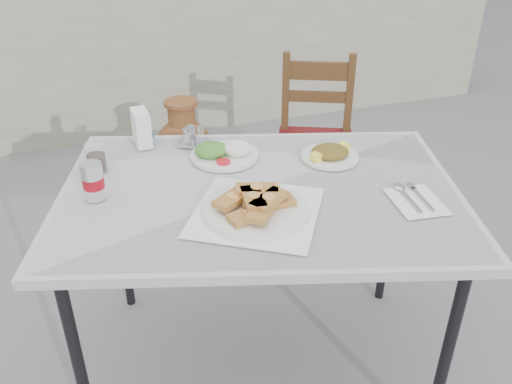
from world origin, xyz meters
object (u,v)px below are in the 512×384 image
object	(u,v)px
chair	(315,140)
soda_can	(93,181)
napkin_holder	(141,128)
condiment_caddy	(193,138)
cola_glass	(96,159)
terracotta_urn	(185,156)
pide_plate	(256,203)
salad_rice_plate	(224,152)
salad_chopped_plate	(330,154)
cafe_table	(260,203)

from	to	relation	value
chair	soda_can	bearing A→B (deg)	-120.26
napkin_holder	condiment_caddy	size ratio (longest dim) A/B	0.98
cola_glass	terracotta_urn	distance (m)	1.30
pide_plate	salad_rice_plate	xyz separation A→B (m)	(0.01, 0.41, -0.01)
pide_plate	cola_glass	xyz separation A→B (m)	(-0.45, 0.46, 0.01)
salad_chopped_plate	napkin_holder	distance (m)	0.74
cola_glass	cafe_table	bearing A→B (deg)	-31.53
chair	cola_glass	bearing A→B (deg)	-126.58
napkin_holder	pide_plate	bearing A→B (deg)	-70.07
salad_chopped_plate	terracotta_urn	size ratio (longest dim) A/B	0.34
napkin_holder	chair	world-z (taller)	napkin_holder
soda_can	napkin_holder	world-z (taller)	napkin_holder
cafe_table	salad_rice_plate	size ratio (longest dim) A/B	6.11
chair	condiment_caddy	bearing A→B (deg)	-120.98
soda_can	napkin_holder	size ratio (longest dim) A/B	0.91
cafe_table	cola_glass	world-z (taller)	cola_glass
condiment_caddy	soda_can	bearing A→B (deg)	-143.16
soda_can	napkin_holder	bearing A→B (deg)	59.92
napkin_holder	chair	bearing A→B (deg)	23.44
cola_glass	condiment_caddy	xyz separation A→B (m)	(0.38, 0.10, -0.02)
cafe_table	cola_glass	size ratio (longest dim) A/B	15.06
cafe_table	salad_chopped_plate	size ratio (longest dim) A/B	7.17
pide_plate	terracotta_urn	bearing A→B (deg)	87.57
cafe_table	condiment_caddy	size ratio (longest dim) A/B	11.13
terracotta_urn	soda_can	bearing A→B (deg)	-113.19
salad_rice_plate	cola_glass	distance (m)	0.46
salad_chopped_plate	soda_can	world-z (taller)	soda_can
pide_plate	cola_glass	distance (m)	0.64
salad_chopped_plate	terracotta_urn	bearing A→B (deg)	104.58
condiment_caddy	chair	xyz separation A→B (m)	(0.80, 0.55, -0.37)
cafe_table	terracotta_urn	world-z (taller)	cafe_table
soda_can	pide_plate	bearing A→B (deg)	-28.53
pide_plate	chair	size ratio (longest dim) A/B	0.57
pide_plate	condiment_caddy	size ratio (longest dim) A/B	3.76
pide_plate	salad_rice_plate	distance (m)	0.41
napkin_holder	terracotta_urn	xyz separation A→B (m)	(0.32, 0.89, -0.59)
chair	salad_chopped_plate	bearing A→B (deg)	-87.69
pide_plate	chair	xyz separation A→B (m)	(0.72, 1.11, -0.38)
condiment_caddy	chair	bearing A→B (deg)	34.70
cafe_table	chair	xyz separation A→B (m)	(0.66, 0.97, -0.29)
cafe_table	napkin_holder	size ratio (longest dim) A/B	11.31
cafe_table	terracotta_urn	distance (m)	1.45
salad_rice_plate	cola_glass	world-z (taller)	cola_glass
soda_can	condiment_caddy	size ratio (longest dim) A/B	0.90
soda_can	terracotta_urn	world-z (taller)	soda_can
salad_rice_plate	chair	distance (m)	1.07
soda_can	terracotta_urn	bearing A→B (deg)	66.81
cola_glass	chair	size ratio (longest dim) A/B	0.11
salad_chopped_plate	napkin_holder	bearing A→B (deg)	151.60
salad_rice_plate	salad_chopped_plate	world-z (taller)	salad_rice_plate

